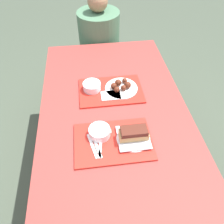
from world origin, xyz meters
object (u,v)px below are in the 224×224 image
object	(u,v)px
bowl_coleslaw_near	(100,132)
wings_plate_far	(121,87)
tray_far	(110,91)
person_seated_across	(99,34)
brisket_sandwich_plate	(134,135)
tray_near	(113,141)
bowl_coleslaw_far	(92,86)

from	to	relation	value
bowl_coleslaw_near	wings_plate_far	world-z (taller)	wings_plate_far
tray_far	person_seated_across	world-z (taller)	person_seated_across
bowl_coleslaw_near	wings_plate_far	bearing A→B (deg)	64.46
brisket_sandwich_plate	person_seated_across	distance (m)	1.31
wings_plate_far	bowl_coleslaw_near	bearing A→B (deg)	-115.54
tray_near	bowl_coleslaw_near	size ratio (longest dim) A/B	3.59
tray_near	bowl_coleslaw_far	xyz separation A→B (m)	(-0.09, 0.46, 0.04)
person_seated_across	brisket_sandwich_plate	bearing A→B (deg)	-86.34
tray_near	wings_plate_far	xyz separation A→B (m)	(0.11, 0.44, 0.02)
tray_far	bowl_coleslaw_far	world-z (taller)	bowl_coleslaw_far
bowl_coleslaw_near	brisket_sandwich_plate	bearing A→B (deg)	-15.17
wings_plate_far	tray_near	bearing A→B (deg)	-104.39
bowl_coleslaw_near	bowl_coleslaw_far	xyz separation A→B (m)	(-0.02, 0.41, 0.00)
tray_near	bowl_coleslaw_near	world-z (taller)	bowl_coleslaw_near
bowl_coleslaw_far	person_seated_across	distance (m)	0.86
tray_far	bowl_coleslaw_near	distance (m)	0.40
tray_far	bowl_coleslaw_near	size ratio (longest dim) A/B	3.59
brisket_sandwich_plate	person_seated_across	world-z (taller)	person_seated_across
tray_near	tray_far	xyz separation A→B (m)	(0.04, 0.43, 0.00)
tray_near	tray_far	distance (m)	0.43
tray_far	wings_plate_far	xyz separation A→B (m)	(0.08, 0.01, 0.02)
bowl_coleslaw_far	bowl_coleslaw_near	bearing A→B (deg)	-87.48
tray_far	brisket_sandwich_plate	xyz separation A→B (m)	(0.08, -0.43, 0.04)
tray_near	tray_far	bearing A→B (deg)	85.26
tray_near	bowl_coleslaw_far	size ratio (longest dim) A/B	3.59
bowl_coleslaw_far	person_seated_across	bearing A→B (deg)	81.86
tray_near	wings_plate_far	distance (m)	0.45
wings_plate_far	person_seated_across	xyz separation A→B (m)	(-0.08, 0.87, -0.05)
tray_near	brisket_sandwich_plate	world-z (taller)	brisket_sandwich_plate
tray_far	brisket_sandwich_plate	bearing A→B (deg)	-79.60
tray_near	person_seated_across	bearing A→B (deg)	88.62
tray_far	person_seated_across	size ratio (longest dim) A/B	0.66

